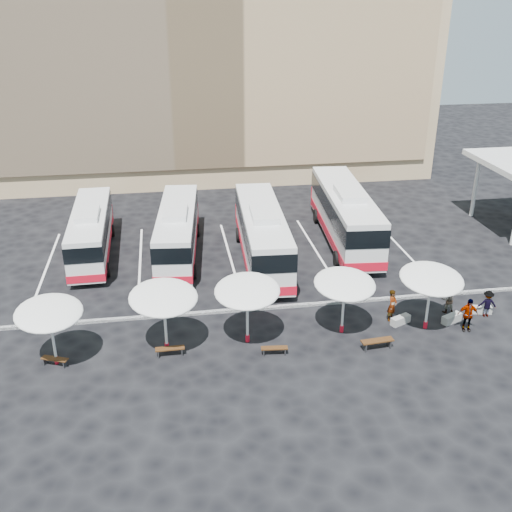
{
  "coord_description": "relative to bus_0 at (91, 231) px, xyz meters",
  "views": [
    {
      "loc": [
        -3.99,
        -28.74,
        16.64
      ],
      "look_at": [
        1.0,
        3.0,
        2.2
      ],
      "focal_mm": 42.0,
      "sensor_mm": 36.0,
      "label": 1
    }
  ],
  "objects": [
    {
      "name": "sunshade_1",
      "position": [
        4.69,
        -12.67,
        1.22
      ],
      "size": [
        4.08,
        4.12,
        3.51
      ],
      "rotation": [
        0.0,
        0.0,
        0.25
      ],
      "color": "silver",
      "rests_on": "ground"
    },
    {
      "name": "wood_bench_2",
      "position": [
        9.95,
        -13.9,
        -1.45
      ],
      "size": [
        1.35,
        0.48,
        0.41
      ],
      "rotation": [
        0.0,
        0.0,
        -0.1
      ],
      "color": "#321B0B",
      "rests_on": "ground"
    },
    {
      "name": "curb_divider",
      "position": [
        9.14,
        -9.31,
        -1.68
      ],
      "size": [
        34.0,
        0.25,
        0.15
      ],
      "primitive_type": "cube",
      "color": "black",
      "rests_on": "ground"
    },
    {
      "name": "conc_bench_0",
      "position": [
        17.24,
        -12.03,
        -1.54
      ],
      "size": [
        1.22,
        0.83,
        0.44
      ],
      "primitive_type": "cube",
      "rotation": [
        0.0,
        0.0,
        0.42
      ],
      "color": "gray",
      "rests_on": "ground"
    },
    {
      "name": "wood_bench_3",
      "position": [
        15.15,
        -14.2,
        -1.37
      ],
      "size": [
        1.69,
        0.59,
        0.51
      ],
      "rotation": [
        0.0,
        0.0,
        0.09
      ],
      "color": "#321B0B",
      "rests_on": "ground"
    },
    {
      "name": "wood_bench_0",
      "position": [
        -0.65,
        -13.19,
        -1.45
      ],
      "size": [
        1.36,
        0.82,
        0.4
      ],
      "rotation": [
        0.0,
        0.0,
        -0.38
      ],
      "color": "#321B0B",
      "rests_on": "ground"
    },
    {
      "name": "passenger_0",
      "position": [
        16.89,
        -11.57,
        -0.85
      ],
      "size": [
        0.78,
        0.77,
        1.82
      ],
      "primitive_type": "imported",
      "rotation": [
        0.0,
        0.0,
        0.77
      ],
      "color": "black",
      "rests_on": "ground"
    },
    {
      "name": "sunshade_3",
      "position": [
        13.86,
        -12.34,
        1.07
      ],
      "size": [
        3.32,
        3.36,
        3.32
      ],
      "rotation": [
        0.0,
        0.0,
        0.05
      ],
      "color": "silver",
      "rests_on": "ground"
    },
    {
      "name": "bus_2",
      "position": [
        11.17,
        -2.83,
        0.24
      ],
      "size": [
        3.33,
        12.41,
        3.9
      ],
      "rotation": [
        0.0,
        0.0,
        -0.05
      ],
      "color": "silver",
      "rests_on": "ground"
    },
    {
      "name": "passenger_2",
      "position": [
        20.42,
        -13.22,
        -0.82
      ],
      "size": [
        1.17,
        0.67,
        1.87
      ],
      "primitive_type": "imported",
      "rotation": [
        0.0,
        0.0,
        -0.2
      ],
      "color": "black",
      "rests_on": "ground"
    },
    {
      "name": "bus_0",
      "position": [
        0.0,
        0.0,
        0.0
      ],
      "size": [
        2.68,
        10.88,
        3.44
      ],
      "rotation": [
        0.0,
        0.0,
        0.02
      ],
      "color": "silver",
      "rests_on": "ground"
    },
    {
      "name": "sunshade_0",
      "position": [
        -0.61,
        -13.03,
        1.04
      ],
      "size": [
        3.95,
        3.97,
        3.29
      ],
      "rotation": [
        0.0,
        0.0,
        0.31
      ],
      "color": "silver",
      "rests_on": "ground"
    },
    {
      "name": "sunshade_4",
      "position": [
        18.39,
        -12.66,
        1.17
      ],
      "size": [
        3.4,
        3.44,
        3.45
      ],
      "rotation": [
        0.0,
        0.0,
        0.03
      ],
      "color": "silver",
      "rests_on": "ground"
    },
    {
      "name": "bay_lines",
      "position": [
        9.14,
        -1.81,
        -1.75
      ],
      "size": [
        24.15,
        12.0,
        0.01
      ],
      "color": "white",
      "rests_on": "ground"
    },
    {
      "name": "bus_1",
      "position": [
        5.74,
        -0.9,
        0.07
      ],
      "size": [
        3.46,
        11.43,
        3.57
      ],
      "rotation": [
        0.0,
        0.0,
        -0.1
      ],
      "color": "silver",
      "rests_on": "ground"
    },
    {
      "name": "conc_bench_1",
      "position": [
        20.05,
        -12.3,
        -1.53
      ],
      "size": [
        1.27,
        0.87,
        0.45
      ],
      "primitive_type": "cube",
      "rotation": [
        0.0,
        0.0,
        0.43
      ],
      "color": "gray",
      "rests_on": "ground"
    },
    {
      "name": "ground",
      "position": [
        9.14,
        -9.81,
        -1.76
      ],
      "size": [
        120.0,
        120.0,
        0.0
      ],
      "primitive_type": "plane",
      "color": "black",
      "rests_on": "ground"
    },
    {
      "name": "passenger_1",
      "position": [
        20.28,
        -11.23,
        -0.96
      ],
      "size": [
        0.88,
        0.74,
        1.59
      ],
      "primitive_type": "imported",
      "rotation": [
        0.0,
        0.0,
        2.95
      ],
      "color": "black",
      "rests_on": "ground"
    },
    {
      "name": "conc_bench_2",
      "position": [
        22.14,
        -11.62,
        -1.55
      ],
      "size": [
        1.15,
        0.59,
        0.41
      ],
      "primitive_type": "cube",
      "rotation": [
        0.0,
        0.0,
        -0.21
      ],
      "color": "gray",
      "rests_on": "ground"
    },
    {
      "name": "wood_bench_1",
      "position": [
        4.84,
        -13.19,
        -1.42
      ],
      "size": [
        1.44,
        0.41,
        0.44
      ],
      "rotation": [
        0.0,
        0.0,
        0.02
      ],
      "color": "#321B0B",
      "rests_on": "ground"
    },
    {
      "name": "sandstone_building",
      "position": [
        9.14,
        22.06,
        10.87
      ],
      "size": [
        42.0,
        18.25,
        29.6
      ],
      "color": "tan",
      "rests_on": "ground"
    },
    {
      "name": "sunshade_2",
      "position": [
        8.81,
        -12.51,
        1.17
      ],
      "size": [
        4.03,
        4.06,
        3.44
      ],
      "rotation": [
        0.0,
        0.0,
        -0.26
      ],
      "color": "silver",
      "rests_on": "ground"
    },
    {
      "name": "passenger_3",
      "position": [
        22.23,
        -11.97,
        -0.98
      ],
      "size": [
        1.11,
        0.79,
        1.55
      ],
      "primitive_type": "imported",
      "rotation": [
        0.0,
        0.0,
        2.91
      ],
      "color": "black",
      "rests_on": "ground"
    },
    {
      "name": "bus_3",
      "position": [
        17.55,
        -0.26,
        0.35
      ],
      "size": [
        3.8,
        13.15,
        4.12
      ],
      "rotation": [
        0.0,
        0.0,
        -0.08
      ],
      "color": "silver",
      "rests_on": "ground"
    }
  ]
}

